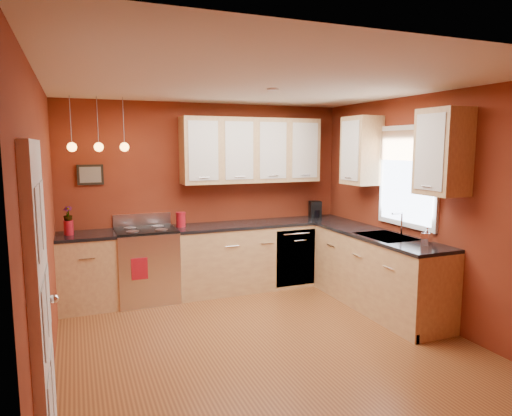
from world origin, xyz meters
name	(u,v)px	position (x,y,z in m)	size (l,w,h in m)	color
floor	(265,343)	(0.00, 0.00, 0.00)	(4.20, 4.20, 0.00)	brown
ceiling	(266,84)	(0.00, 0.00, 2.60)	(4.00, 4.20, 0.02)	silver
wall_back	(208,197)	(0.00, 2.10, 1.30)	(4.00, 0.02, 2.60)	maroon
wall_front	(411,273)	(0.00, -2.10, 1.30)	(4.00, 0.02, 2.60)	maroon
wall_left	(44,233)	(-2.00, 0.00, 1.30)	(0.02, 4.20, 2.60)	maroon
wall_right	(426,208)	(2.00, 0.00, 1.30)	(0.02, 4.20, 2.60)	maroon
base_cabinets_back_left	(87,272)	(-1.65, 1.80, 0.45)	(0.70, 0.60, 0.90)	#DBB875
base_cabinets_back_right	(263,256)	(0.73, 1.80, 0.45)	(2.54, 0.60, 0.90)	#DBB875
base_cabinets_right	(377,273)	(1.70, 0.45, 0.45)	(0.60, 2.10, 0.90)	#DBB875
counter_back_left	(85,235)	(-1.65, 1.80, 0.92)	(0.70, 0.62, 0.04)	black
counter_back_right	(264,223)	(0.73, 1.80, 0.92)	(2.54, 0.62, 0.04)	black
counter_right	(379,236)	(1.70, 0.45, 0.92)	(0.62, 2.10, 0.04)	black
gas_range	(147,264)	(-0.92, 1.80, 0.48)	(0.76, 0.64, 1.11)	silver
dishwasher_front	(296,258)	(1.10, 1.51, 0.45)	(0.60, 0.02, 0.80)	silver
sink	(387,238)	(1.70, 0.30, 0.92)	(0.50, 0.70, 0.33)	#959499
window	(408,173)	(1.97, 0.30, 1.69)	(0.06, 1.02, 1.22)	white
door_left_wall	(41,313)	(-1.97, -1.20, 1.03)	(0.12, 0.82, 2.05)	white
upper_cabinets_back	(252,150)	(0.60, 1.93, 1.95)	(2.00, 0.35, 0.90)	#DBB875
upper_cabinets_right	(397,151)	(1.82, 0.32, 1.95)	(0.35, 1.95, 0.90)	#DBB875
wall_picture	(90,175)	(-1.55, 2.08, 1.65)	(0.32, 0.03, 0.26)	black
pendant_lights	(99,146)	(-1.45, 1.75, 2.01)	(0.71, 0.11, 0.66)	#959499
red_canister	(181,220)	(-0.45, 1.84, 1.04)	(0.13, 0.13, 0.20)	#A6111E
red_vase	(69,228)	(-1.84, 1.80, 1.03)	(0.11, 0.11, 0.18)	#A6111E
flowers	(68,214)	(-1.84, 1.80, 1.19)	(0.11, 0.11, 0.19)	#A6111E
coffee_maker	(315,210)	(1.64, 1.94, 1.05)	(0.19, 0.19, 0.24)	black
soap_pump	(427,236)	(1.81, -0.25, 1.04)	(0.09, 0.09, 0.20)	silver
dish_towel	(140,269)	(-1.06, 1.47, 0.52)	(0.20, 0.01, 0.27)	#A6111E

